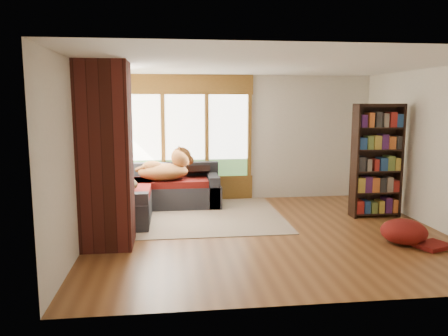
{
  "coord_description": "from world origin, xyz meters",
  "views": [
    {
      "loc": [
        -1.49,
        -6.55,
        2.04
      ],
      "look_at": [
        -0.62,
        0.63,
        0.95
      ],
      "focal_mm": 35.0,
      "sensor_mm": 36.0,
      "label": 1
    }
  ],
  "objects_px": {
    "sectional_sofa": "(148,195)",
    "area_rug": "(187,216)",
    "brick_chimney": "(106,156)",
    "dog_tan": "(168,167)",
    "pouf": "(404,231)",
    "dog_brindle": "(123,180)",
    "bookshelf": "(377,161)"
  },
  "relations": [
    {
      "from": "area_rug",
      "to": "pouf",
      "type": "relative_size",
      "value": 5.19
    },
    {
      "from": "bookshelf",
      "to": "pouf",
      "type": "bearing_deg",
      "value": -100.62
    },
    {
      "from": "dog_brindle",
      "to": "pouf",
      "type": "bearing_deg",
      "value": -130.05
    },
    {
      "from": "area_rug",
      "to": "bookshelf",
      "type": "bearing_deg",
      "value": -6.19
    },
    {
      "from": "pouf",
      "to": "dog_tan",
      "type": "distance_m",
      "value": 4.32
    },
    {
      "from": "sectional_sofa",
      "to": "area_rug",
      "type": "xyz_separation_m",
      "value": [
        0.72,
        -0.58,
        -0.3
      ]
    },
    {
      "from": "sectional_sofa",
      "to": "pouf",
      "type": "distance_m",
      "value": 4.54
    },
    {
      "from": "pouf",
      "to": "bookshelf",
      "type": "bearing_deg",
      "value": 79.38
    },
    {
      "from": "dog_tan",
      "to": "bookshelf",
      "type": "bearing_deg",
      "value": -21.18
    },
    {
      "from": "dog_brindle",
      "to": "bookshelf",
      "type": "bearing_deg",
      "value": -110.06
    },
    {
      "from": "brick_chimney",
      "to": "sectional_sofa",
      "type": "height_order",
      "value": "brick_chimney"
    },
    {
      "from": "bookshelf",
      "to": "sectional_sofa",
      "type": "bearing_deg",
      "value": 166.95
    },
    {
      "from": "sectional_sofa",
      "to": "area_rug",
      "type": "distance_m",
      "value": 0.97
    },
    {
      "from": "pouf",
      "to": "dog_brindle",
      "type": "distance_m",
      "value": 4.52
    },
    {
      "from": "pouf",
      "to": "dog_tan",
      "type": "bearing_deg",
      "value": 143.16
    },
    {
      "from": "area_rug",
      "to": "dog_tan",
      "type": "height_order",
      "value": "dog_tan"
    },
    {
      "from": "sectional_sofa",
      "to": "pouf",
      "type": "relative_size",
      "value": 3.35
    },
    {
      "from": "pouf",
      "to": "dog_brindle",
      "type": "height_order",
      "value": "dog_brindle"
    },
    {
      "from": "dog_brindle",
      "to": "area_rug",
      "type": "bearing_deg",
      "value": -96.23
    },
    {
      "from": "brick_chimney",
      "to": "dog_tan",
      "type": "xyz_separation_m",
      "value": [
        0.83,
        2.14,
        -0.48
      ]
    },
    {
      "from": "pouf",
      "to": "area_rug",
      "type": "bearing_deg",
      "value": 148.52
    },
    {
      "from": "brick_chimney",
      "to": "pouf",
      "type": "relative_size",
      "value": 3.96
    },
    {
      "from": "dog_tan",
      "to": "dog_brindle",
      "type": "distance_m",
      "value": 1.17
    },
    {
      "from": "sectional_sofa",
      "to": "dog_brindle",
      "type": "xyz_separation_m",
      "value": [
        -0.36,
        -0.81,
        0.43
      ]
    },
    {
      "from": "pouf",
      "to": "dog_brindle",
      "type": "bearing_deg",
      "value": 158.26
    },
    {
      "from": "pouf",
      "to": "dog_tan",
      "type": "xyz_separation_m",
      "value": [
        -3.42,
        2.56,
        0.63
      ]
    },
    {
      "from": "pouf",
      "to": "dog_brindle",
      "type": "relative_size",
      "value": 0.82
    },
    {
      "from": "sectional_sofa",
      "to": "area_rug",
      "type": "height_order",
      "value": "sectional_sofa"
    },
    {
      "from": "sectional_sofa",
      "to": "dog_tan",
      "type": "xyz_separation_m",
      "value": [
        0.39,
        0.09,
        0.51
      ]
    },
    {
      "from": "sectional_sofa",
      "to": "area_rug",
      "type": "relative_size",
      "value": 0.65
    },
    {
      "from": "brick_chimney",
      "to": "pouf",
      "type": "xyz_separation_m",
      "value": [
        4.25,
        -0.43,
        -1.11
      ]
    },
    {
      "from": "brick_chimney",
      "to": "area_rug",
      "type": "height_order",
      "value": "brick_chimney"
    }
  ]
}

